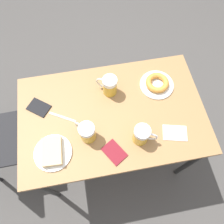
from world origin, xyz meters
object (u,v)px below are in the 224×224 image
(beer_mug_center, at_px, (109,86))
(passport_far_edge, at_px, (39,108))
(beer_mug_right, at_px, (142,135))
(passport_near_edge, at_px, (114,152))
(napkin_folded, at_px, (175,133))
(plate_with_cake, at_px, (52,152))
(fork, at_px, (63,117))
(beer_mug_left, at_px, (87,132))
(plate_with_donut, at_px, (157,84))

(beer_mug_center, relative_size, passport_far_edge, 0.85)
(beer_mug_right, bearing_deg, passport_near_edge, 107.57)
(napkin_folded, bearing_deg, passport_far_edge, 68.27)
(plate_with_cake, bearing_deg, fork, -18.74)
(napkin_folded, height_order, fork, same)
(plate_with_cake, xyz_separation_m, napkin_folded, (-0.01, -0.68, -0.02))
(plate_with_cake, height_order, beer_mug_left, beer_mug_left)
(plate_with_donut, bearing_deg, plate_with_cake, 115.43)
(napkin_folded, distance_m, passport_far_edge, 0.81)
(napkin_folded, distance_m, passport_near_edge, 0.36)
(plate_with_cake, height_order, beer_mug_center, beer_mug_center)
(fork, height_order, passport_near_edge, passport_near_edge)
(napkin_folded, bearing_deg, plate_with_cake, 89.30)
(beer_mug_center, height_order, passport_near_edge, beer_mug_center)
(beer_mug_left, xyz_separation_m, passport_near_edge, (-0.12, -0.13, -0.06))
(beer_mug_right, xyz_separation_m, napkin_folded, (-0.00, -0.20, -0.06))
(plate_with_cake, relative_size, beer_mug_right, 1.58)
(beer_mug_left, relative_size, beer_mug_center, 1.00)
(fork, distance_m, passport_near_edge, 0.37)
(plate_with_donut, xyz_separation_m, passport_near_edge, (-0.37, 0.34, -0.02))
(beer_mug_center, bearing_deg, napkin_folded, -136.73)
(beer_mug_left, relative_size, passport_far_edge, 0.85)
(plate_with_cake, distance_m, beer_mug_left, 0.21)
(plate_with_cake, height_order, napkin_folded, plate_with_cake)
(napkin_folded, xyz_separation_m, passport_far_edge, (0.30, 0.75, 0.00))
(beer_mug_left, bearing_deg, beer_mug_center, -32.31)
(plate_with_cake, xyz_separation_m, passport_far_edge, (0.29, 0.07, -0.02))
(beer_mug_left, bearing_deg, passport_far_edge, 49.17)
(beer_mug_center, height_order, napkin_folded, beer_mug_center)
(plate_with_donut, distance_m, passport_near_edge, 0.50)
(plate_with_cake, distance_m, beer_mug_right, 0.49)
(beer_mug_right, relative_size, fork, 0.86)
(beer_mug_left, xyz_separation_m, passport_far_edge, (0.23, 0.26, -0.06))
(passport_near_edge, bearing_deg, passport_far_edge, 48.59)
(beer_mug_left, relative_size, passport_near_edge, 0.85)
(plate_with_cake, relative_size, fork, 1.36)
(fork, relative_size, passport_far_edge, 0.98)
(plate_with_donut, relative_size, beer_mug_right, 1.61)
(fork, bearing_deg, plate_with_donut, -79.21)
(beer_mug_right, bearing_deg, passport_far_edge, 61.68)
(fork, xyz_separation_m, passport_far_edge, (0.09, 0.13, 0.00))
(fork, bearing_deg, napkin_folded, -108.96)
(beer_mug_left, bearing_deg, napkin_folded, -98.16)
(beer_mug_left, bearing_deg, fork, 42.72)
(beer_mug_right, relative_size, passport_far_edge, 0.85)
(fork, bearing_deg, passport_near_edge, -135.05)
(plate_with_cake, relative_size, napkin_folded, 1.35)
(plate_with_cake, distance_m, passport_near_edge, 0.33)
(beer_mug_right, bearing_deg, beer_mug_left, 76.73)
(beer_mug_left, xyz_separation_m, beer_mug_right, (-0.07, -0.28, 0.00))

